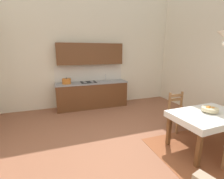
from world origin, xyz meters
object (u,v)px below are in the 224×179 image
at_px(kitchen_cabinetry, 92,83).
at_px(dining_table, 207,120).
at_px(fruit_bowl, 210,109).
at_px(dining_chair_kitchen_side, 178,112).

height_order(kitchen_cabinetry, dining_table, kitchen_cabinetry).
height_order(kitchen_cabinetry, fruit_bowl, kitchen_cabinetry).
relative_size(dining_chair_kitchen_side, fruit_bowl, 3.10).
xyz_separation_m(kitchen_cabinetry, dining_chair_kitchen_side, (1.71, -2.37, -0.41)).
bearing_deg(dining_table, fruit_bowl, 30.55).
height_order(kitchen_cabinetry, dining_chair_kitchen_side, kitchen_cabinetry).
bearing_deg(dining_table, dining_chair_kitchen_side, 85.18).
relative_size(dining_table, fruit_bowl, 4.77).
distance_m(dining_chair_kitchen_side, fruit_bowl, 0.90).
relative_size(kitchen_cabinetry, dining_chair_kitchen_side, 2.63).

